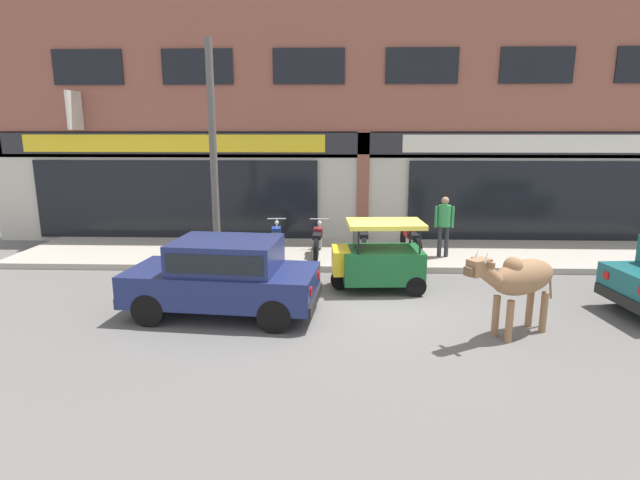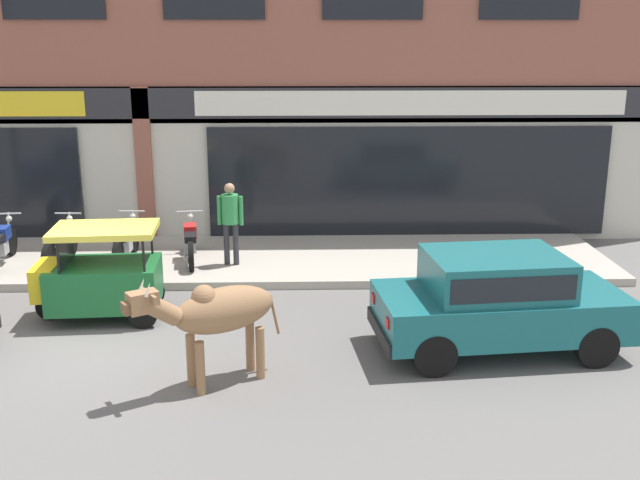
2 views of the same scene
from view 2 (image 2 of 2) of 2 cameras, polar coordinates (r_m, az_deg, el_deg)
The scene contains 11 objects.
ground_plane at distance 11.98m, azimuth -17.90°, elevation -7.23°, with size 90.00×90.00×0.00m, color #605E5B.
sidewalk at distance 15.48m, azimuth -14.06°, elevation -1.52°, with size 19.00×3.32×0.15m, color #A8A093.
shop_building at distance 16.72m, azimuth -13.59°, elevation 13.95°, with size 23.00×1.40×8.75m.
cow at distance 9.76m, azimuth -7.82°, elevation -5.46°, with size 1.91×1.36×1.61m.
car_1 at distance 11.06m, azimuth 13.39°, elevation -4.27°, with size 3.73×1.94×1.46m.
auto_rickshaw at distance 12.55m, azimuth -16.41°, elevation -2.87°, with size 2.03×1.27×1.52m.
motorcycle_0 at distance 15.70m, azimuth -23.11°, elevation -0.32°, with size 0.52×1.81×0.88m.
motorcycle_1 at distance 15.31m, azimuth -19.21°, elevation -0.31°, with size 0.52×1.81×0.88m.
motorcycle_2 at distance 15.12m, azimuth -14.58°, elevation -0.13°, with size 0.52×1.81×0.88m.
motorcycle_3 at distance 14.84m, azimuth -9.83°, elevation -0.14°, with size 0.53×1.81×0.88m.
pedestrian at distance 14.35m, azimuth -6.85°, elevation 1.90°, with size 0.50×0.32×1.60m.
Camera 2 is at (3.37, -10.60, 4.45)m, focal length 42.00 mm.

